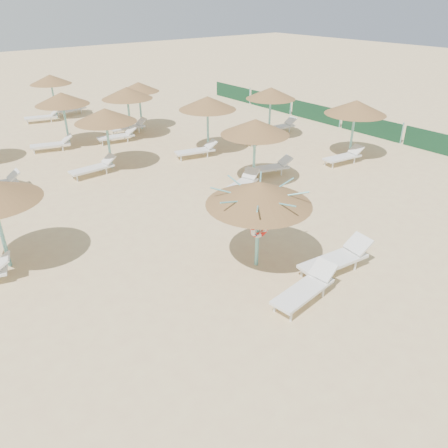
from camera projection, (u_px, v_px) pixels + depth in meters
ground at (257, 270)px, 12.57m from camera, size 120.00×120.00×0.00m
main_palapa at (259, 194)px, 11.76m from camera, size 2.93×2.93×2.62m
lounger_main_a at (306, 288)px, 11.20m from camera, size 2.14×0.86×0.76m
lounger_main_b at (337, 258)px, 12.38m from camera, size 2.35×0.95×0.83m
palapa_field at (142, 110)px, 20.07m from camera, size 19.21×18.85×2.71m
windbreak_fence at (316, 113)px, 26.92m from camera, size 0.08×19.84×1.10m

